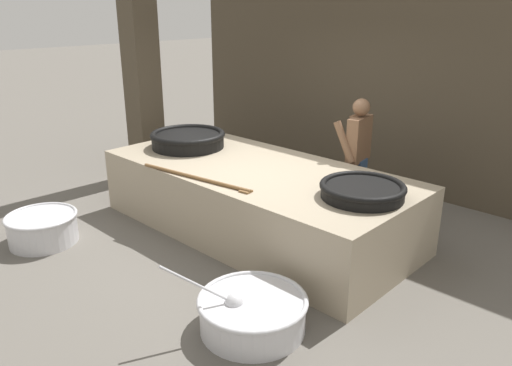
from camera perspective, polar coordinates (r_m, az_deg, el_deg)
name	(u,v)px	position (r m, az deg, el deg)	size (l,w,h in m)	color
ground_plane	(256,229)	(6.38, 0.00, -5.26)	(60.00, 60.00, 0.00)	#666059
back_wall	(378,57)	(7.97, 13.78, 13.79)	(7.28, 0.24, 3.90)	#4C4233
support_pillar	(140,56)	(8.19, -13.07, 13.99)	(0.43, 0.43, 3.90)	#4C4233
hearth_platform	(256,199)	(6.22, 0.00, -1.80)	(3.96, 1.80, 0.83)	tan
giant_wok_near	(188,139)	(6.97, -7.80, 5.02)	(1.03, 1.03, 0.22)	black
giant_wok_far	(362,190)	(5.20, 12.07, -0.77)	(0.88, 0.88, 0.16)	black
stirring_paddle	(198,178)	(5.66, -6.62, 0.54)	(1.58, 0.29, 0.04)	brown
cook	(357,155)	(6.60, 11.51, 3.19)	(0.42, 0.62, 1.59)	brown
prep_bowl_vegetables	(252,312)	(4.48, -0.43, -14.49)	(0.97, 1.14, 0.72)	silver
prep_bowl_meat	(43,227)	(6.48, -23.21, -4.65)	(0.83, 0.83, 0.36)	silver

